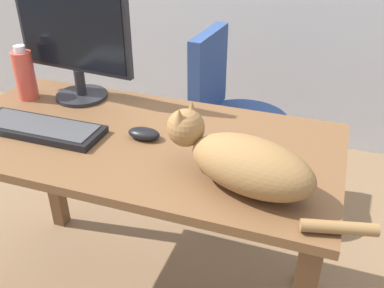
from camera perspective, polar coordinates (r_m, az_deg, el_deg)
desk at (r=1.51m, az=-6.89°, el=-3.16°), size 1.33×0.65×0.76m
office_chair at (r=2.18m, az=5.33°, el=0.87°), size 0.48×0.48×0.91m
monitor at (r=1.69m, az=-15.29°, el=12.93°), size 0.48×0.20×0.41m
keyboard at (r=1.55m, az=-19.40°, el=1.99°), size 0.44×0.15×0.03m
cat at (r=1.17m, az=6.80°, el=-2.30°), size 0.59×0.28×0.20m
computer_mouse at (r=1.43m, az=-6.32°, el=1.41°), size 0.11×0.06×0.04m
water_bottle at (r=1.80m, az=-21.18°, el=8.54°), size 0.08×0.08×0.21m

